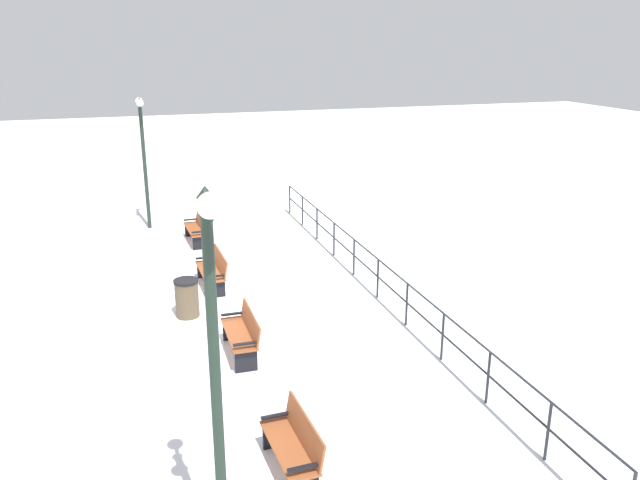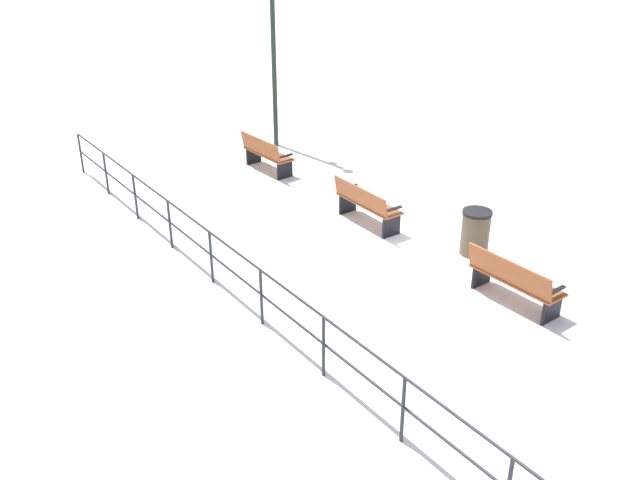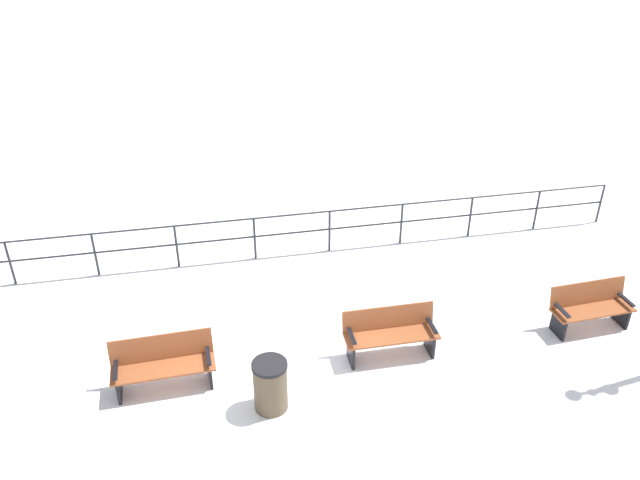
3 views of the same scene
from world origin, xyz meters
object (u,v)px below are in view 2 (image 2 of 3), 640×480
object	(u,v)px
bench_third	(366,204)
bench_second	(514,280)
trash_bin	(475,232)
lamppost_middle	(273,24)
bench_fourth	(266,153)

from	to	relation	value
bench_third	bench_second	bearing A→B (deg)	-89.59
bench_third	trash_bin	distance (m)	2.35
bench_third	lamppost_middle	xyz separation A→B (m)	(1.25, 5.33, 2.68)
lamppost_middle	trash_bin	size ratio (longest dim) A/B	5.35
bench_third	trash_bin	size ratio (longest dim) A/B	1.84
bench_fourth	bench_second	bearing A→B (deg)	-92.76
bench_fourth	lamppost_middle	size ratio (longest dim) A/B	0.33
trash_bin	lamppost_middle	bearing A→B (deg)	86.93
lamppost_middle	bench_second	bearing A→B (deg)	-97.76
bench_second	lamppost_middle	world-z (taller)	lamppost_middle
bench_second	trash_bin	size ratio (longest dim) A/B	1.89
bench_fourth	trash_bin	world-z (taller)	trash_bin
bench_fourth	lamppost_middle	bearing A→B (deg)	47.35
bench_third	bench_fourth	distance (m)	3.81
bench_third	bench_fourth	size ratio (longest dim) A/B	1.05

